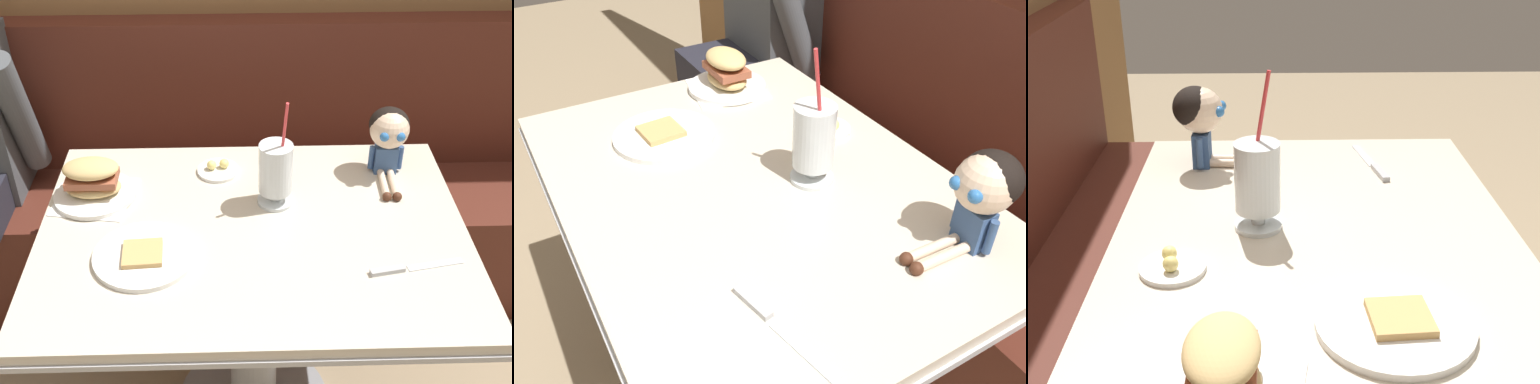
% 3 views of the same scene
% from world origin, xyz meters
% --- Properties ---
extents(diner_table, '(1.11, 0.81, 0.74)m').
position_xyz_m(diner_table, '(0.00, 0.18, 0.54)').
color(diner_table, beige).
rests_on(diner_table, ground).
extents(toast_plate, '(0.25, 0.25, 0.03)m').
position_xyz_m(toast_plate, '(-0.27, 0.08, 0.75)').
color(toast_plate, white).
rests_on(toast_plate, diner_table).
extents(milkshake_glass, '(0.10, 0.10, 0.31)m').
position_xyz_m(milkshake_glass, '(0.06, 0.29, 0.84)').
color(milkshake_glass, silver).
rests_on(milkshake_glass, diner_table).
extents(sandwich_plate, '(0.23, 0.23, 0.12)m').
position_xyz_m(sandwich_plate, '(-0.43, 0.33, 0.79)').
color(sandwich_plate, white).
rests_on(sandwich_plate, diner_table).
extents(butter_saucer, '(0.12, 0.12, 0.04)m').
position_xyz_m(butter_saucer, '(-0.09, 0.45, 0.75)').
color(butter_saucer, white).
rests_on(butter_saucer, diner_table).
extents(butter_knife, '(0.23, 0.06, 0.01)m').
position_xyz_m(butter_knife, '(0.35, 0.02, 0.74)').
color(butter_knife, silver).
rests_on(butter_knife, diner_table).
extents(seated_doll, '(0.12, 0.22, 0.20)m').
position_xyz_m(seated_doll, '(0.39, 0.44, 0.87)').
color(seated_doll, '#385689').
rests_on(seated_doll, diner_table).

